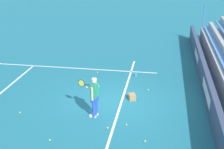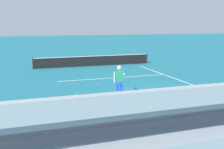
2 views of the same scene
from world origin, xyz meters
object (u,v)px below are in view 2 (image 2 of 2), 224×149
at_px(ball_box_cardboard, 163,99).
at_px(tennis_ball_by_box, 118,106).
at_px(tennis_ball_stray_back, 76,95).
at_px(water_bottle, 209,94).
at_px(tennis_player, 119,81).
at_px(tennis_ball_near_player, 107,102).
at_px(tennis_ball_midcourt, 189,86).
at_px(tennis_ball_far_right, 190,103).
at_px(tennis_ball_toward_net, 102,113).
at_px(tennis_ball_far_left, 98,84).
at_px(tennis_net, 94,61).

relative_size(ball_box_cardboard, tennis_ball_by_box, 6.06).
xyz_separation_m(tennis_ball_stray_back, water_bottle, (6.86, -2.49, 0.08)).
height_order(tennis_player, tennis_ball_near_player, tennis_player).
xyz_separation_m(tennis_ball_midcourt, tennis_ball_far_right, (-1.99, -3.04, 0.00)).
bearing_deg(tennis_ball_by_box, tennis_ball_toward_net, -141.95).
height_order(tennis_player, tennis_ball_far_left, tennis_player).
distance_m(tennis_ball_by_box, tennis_ball_toward_net, 1.33).
distance_m(tennis_ball_near_player, tennis_ball_far_left, 4.00).
height_order(tennis_ball_near_player, water_bottle, water_bottle).
distance_m(tennis_player, tennis_ball_midcourt, 5.16).
bearing_deg(tennis_ball_midcourt, tennis_ball_near_player, -164.04).
xyz_separation_m(ball_box_cardboard, tennis_ball_midcourt, (3.13, 2.34, -0.10)).
distance_m(ball_box_cardboard, water_bottle, 2.88).
height_order(tennis_ball_stray_back, tennis_ball_toward_net, same).
xyz_separation_m(tennis_player, tennis_ball_stray_back, (-2.11, 1.21, -0.86)).
xyz_separation_m(tennis_ball_far_left, tennis_ball_far_right, (3.30, -5.30, 0.00)).
distance_m(tennis_ball_midcourt, tennis_net, 10.59).
bearing_deg(tennis_ball_by_box, tennis_player, 69.03).
xyz_separation_m(tennis_player, tennis_ball_midcourt, (5.00, 0.96, -0.86)).
height_order(tennis_ball_far_right, tennis_net, tennis_net).
bearing_deg(tennis_ball_near_player, tennis_ball_far_left, 81.24).
xyz_separation_m(tennis_ball_near_player, tennis_ball_far_right, (3.91, -1.35, 0.00)).
xyz_separation_m(tennis_ball_far_right, water_bottle, (1.75, 0.80, 0.08)).
bearing_deg(tennis_ball_midcourt, tennis_ball_toward_net, -154.08).
bearing_deg(tennis_ball_toward_net, tennis_ball_far_right, 2.01).
xyz_separation_m(tennis_ball_toward_net, water_bottle, (6.35, 0.96, 0.08)).
bearing_deg(water_bottle, tennis_ball_near_player, 174.40).
xyz_separation_m(tennis_ball_near_player, tennis_ball_toward_net, (-0.69, -1.51, 0.00)).
relative_size(tennis_ball_far_left, tennis_net, 0.01).
bearing_deg(tennis_ball_stray_back, tennis_ball_by_box, -59.38).
bearing_deg(tennis_net, tennis_ball_midcourt, -70.20).
distance_m(tennis_ball_by_box, tennis_net, 12.50).
bearing_deg(water_bottle, tennis_net, 105.31).
xyz_separation_m(tennis_ball_by_box, tennis_ball_far_left, (0.25, 4.65, 0.00)).
bearing_deg(tennis_player, water_bottle, -15.08).
height_order(tennis_player, tennis_ball_toward_net, tennis_player).
distance_m(tennis_ball_stray_back, tennis_ball_midcourt, 7.11).
distance_m(tennis_ball_toward_net, tennis_net, 13.50).
bearing_deg(tennis_ball_stray_back, tennis_net, 70.04).
height_order(tennis_player, tennis_ball_midcourt, tennis_player).
bearing_deg(tennis_net, ball_box_cardboard, -87.87).
height_order(ball_box_cardboard, water_bottle, ball_box_cardboard).
relative_size(ball_box_cardboard, tennis_ball_far_right, 6.06).
relative_size(tennis_ball_midcourt, tennis_ball_far_left, 1.00).
xyz_separation_m(tennis_ball_by_box, tennis_ball_far_right, (3.55, -0.66, 0.00)).
height_order(tennis_ball_stray_back, tennis_ball_midcourt, same).
xyz_separation_m(tennis_player, tennis_ball_far_left, (-0.30, 3.22, -0.86)).
relative_size(tennis_ball_stray_back, tennis_ball_midcourt, 1.00).
relative_size(tennis_ball_toward_net, tennis_ball_far_right, 1.00).
bearing_deg(tennis_ball_near_player, ball_box_cardboard, -13.30).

